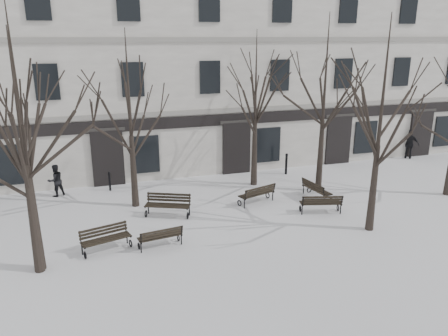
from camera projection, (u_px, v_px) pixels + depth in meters
name	position (u px, v px, depth m)	size (l,w,h in m)	color
ground	(217.00, 241.00, 16.62)	(100.00, 100.00, 0.00)	white
building	(157.00, 69.00, 26.83)	(40.40, 10.20, 11.40)	silver
tree_0	(20.00, 112.00, 13.11)	(5.95, 5.95, 8.50)	black
tree_1	(20.00, 127.00, 13.11)	(5.46, 5.46, 7.80)	black
tree_2	(383.00, 101.00, 16.13)	(5.80, 5.80, 8.29)	black
tree_4	(129.00, 99.00, 18.65)	(5.47, 5.47, 7.82)	black
tree_5	(256.00, 91.00, 21.53)	(5.46, 5.46, 7.80)	black
tree_6	(325.00, 84.00, 20.49)	(5.97, 5.97, 8.53)	black
bench_0	(106.00, 238.00, 15.79)	(1.86, 1.08, 0.89)	black
bench_1	(160.00, 236.00, 16.00)	(1.68, 0.82, 0.82)	black
bench_2	(321.00, 203.00, 19.07)	(1.89, 1.08, 0.90)	black
bench_3	(168.00, 204.00, 18.82)	(2.01, 1.41, 0.97)	black
bench_4	(257.00, 194.00, 20.19)	(1.89, 1.17, 0.91)	black
bench_5	(316.00, 189.00, 20.81)	(0.87, 1.80, 0.87)	black
bollard_a	(110.00, 181.00, 21.88)	(0.13, 0.13, 0.99)	black
bollard_b	(286.00, 163.00, 24.47)	(0.15, 0.15, 1.21)	black
pedestrian_b	(57.00, 196.00, 21.30)	(0.77, 0.60, 1.59)	black
pedestrian_c	(408.00, 158.00, 27.78)	(1.10, 0.46, 1.88)	black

